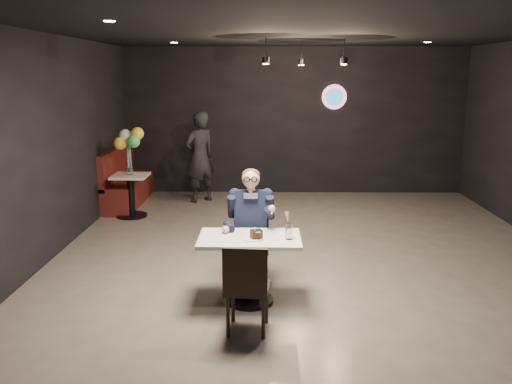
{
  "coord_description": "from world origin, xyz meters",
  "views": [
    {
      "loc": [
        -0.6,
        -6.75,
        2.48
      ],
      "look_at": [
        -0.71,
        -0.56,
        1.11
      ],
      "focal_mm": 38.0,
      "sensor_mm": 36.0,
      "label": 1
    }
  ],
  "objects_px": {
    "chair_far": "(251,247)",
    "side_table": "(131,196)",
    "sundae_glass": "(289,231)",
    "main_table": "(250,270)",
    "seated_man": "(251,226)",
    "passerby": "(200,157)",
    "booth_bench": "(128,176)",
    "chair_near": "(248,286)",
    "balloon_vase": "(130,170)"
  },
  "relations": [
    {
      "from": "chair_near",
      "to": "main_table",
      "type": "bearing_deg",
      "value": 94.81
    },
    {
      "from": "sundae_glass",
      "to": "passerby",
      "type": "relative_size",
      "value": 0.1
    },
    {
      "from": "seated_man",
      "to": "side_table",
      "type": "bearing_deg",
      "value": 125.58
    },
    {
      "from": "main_table",
      "to": "side_table",
      "type": "height_order",
      "value": "side_table"
    },
    {
      "from": "main_table",
      "to": "sundae_glass",
      "type": "height_order",
      "value": "sundae_glass"
    },
    {
      "from": "sundae_glass",
      "to": "booth_bench",
      "type": "distance_m",
      "value": 5.51
    },
    {
      "from": "chair_near",
      "to": "sundae_glass",
      "type": "height_order",
      "value": "same"
    },
    {
      "from": "seated_man",
      "to": "sundae_glass",
      "type": "height_order",
      "value": "seated_man"
    },
    {
      "from": "seated_man",
      "to": "side_table",
      "type": "distance_m",
      "value": 3.77
    },
    {
      "from": "chair_far",
      "to": "seated_man",
      "type": "bearing_deg",
      "value": 0.0
    },
    {
      "from": "booth_bench",
      "to": "chair_far",
      "type": "bearing_deg",
      "value": -58.49
    },
    {
      "from": "booth_bench",
      "to": "passerby",
      "type": "relative_size",
      "value": 1.22
    },
    {
      "from": "sundae_glass",
      "to": "seated_man",
      "type": "bearing_deg",
      "value": 124.23
    },
    {
      "from": "main_table",
      "to": "seated_man",
      "type": "xyz_separation_m",
      "value": [
        0.0,
        0.55,
        0.34
      ]
    },
    {
      "from": "passerby",
      "to": "chair_near",
      "type": "bearing_deg",
      "value": 60.49
    },
    {
      "from": "passerby",
      "to": "seated_man",
      "type": "bearing_deg",
      "value": 63.67
    },
    {
      "from": "chair_far",
      "to": "seated_man",
      "type": "relative_size",
      "value": 0.64
    },
    {
      "from": "sundae_glass",
      "to": "side_table",
      "type": "bearing_deg",
      "value": 125.36
    },
    {
      "from": "main_table",
      "to": "booth_bench",
      "type": "bearing_deg",
      "value": 118.36
    },
    {
      "from": "booth_bench",
      "to": "passerby",
      "type": "height_order",
      "value": "passerby"
    },
    {
      "from": "sundae_glass",
      "to": "main_table",
      "type": "bearing_deg",
      "value": 170.9
    },
    {
      "from": "main_table",
      "to": "seated_man",
      "type": "distance_m",
      "value": 0.65
    },
    {
      "from": "main_table",
      "to": "chair_near",
      "type": "relative_size",
      "value": 1.2
    },
    {
      "from": "sundae_glass",
      "to": "balloon_vase",
      "type": "bearing_deg",
      "value": 125.36
    },
    {
      "from": "seated_man",
      "to": "side_table",
      "type": "height_order",
      "value": "seated_man"
    },
    {
      "from": "chair_far",
      "to": "booth_bench",
      "type": "distance_m",
      "value": 4.75
    },
    {
      "from": "chair_far",
      "to": "chair_near",
      "type": "bearing_deg",
      "value": -90.0
    },
    {
      "from": "main_table",
      "to": "balloon_vase",
      "type": "xyz_separation_m",
      "value": [
        -2.18,
        3.6,
        0.45
      ]
    },
    {
      "from": "booth_bench",
      "to": "passerby",
      "type": "bearing_deg",
      "value": 7.69
    },
    {
      "from": "side_table",
      "to": "balloon_vase",
      "type": "height_order",
      "value": "balloon_vase"
    },
    {
      "from": "seated_man",
      "to": "booth_bench",
      "type": "height_order",
      "value": "seated_man"
    },
    {
      "from": "main_table",
      "to": "balloon_vase",
      "type": "height_order",
      "value": "balloon_vase"
    },
    {
      "from": "chair_far",
      "to": "sundae_glass",
      "type": "relative_size",
      "value": 5.4
    },
    {
      "from": "sundae_glass",
      "to": "balloon_vase",
      "type": "relative_size",
      "value": 1.1
    },
    {
      "from": "main_table",
      "to": "seated_man",
      "type": "bearing_deg",
      "value": 90.0
    },
    {
      "from": "sundae_glass",
      "to": "passerby",
      "type": "distance_m",
      "value": 5.09
    },
    {
      "from": "booth_bench",
      "to": "balloon_vase",
      "type": "height_order",
      "value": "booth_bench"
    },
    {
      "from": "seated_man",
      "to": "passerby",
      "type": "relative_size",
      "value": 0.81
    },
    {
      "from": "main_table",
      "to": "chair_far",
      "type": "relative_size",
      "value": 1.2
    },
    {
      "from": "passerby",
      "to": "main_table",
      "type": "bearing_deg",
      "value": 62.05
    },
    {
      "from": "chair_far",
      "to": "side_table",
      "type": "distance_m",
      "value": 3.75
    },
    {
      "from": "chair_near",
      "to": "seated_man",
      "type": "height_order",
      "value": "seated_man"
    },
    {
      "from": "side_table",
      "to": "balloon_vase",
      "type": "relative_size",
      "value": 4.88
    },
    {
      "from": "chair_near",
      "to": "passerby",
      "type": "relative_size",
      "value": 0.52
    },
    {
      "from": "seated_man",
      "to": "balloon_vase",
      "type": "xyz_separation_m",
      "value": [
        -2.18,
        3.05,
        0.11
      ]
    },
    {
      "from": "chair_near",
      "to": "side_table",
      "type": "bearing_deg",
      "value": 121.89
    },
    {
      "from": "sundae_glass",
      "to": "booth_bench",
      "type": "xyz_separation_m",
      "value": [
        -2.9,
        4.67,
        -0.3
      ]
    },
    {
      "from": "chair_near",
      "to": "balloon_vase",
      "type": "bearing_deg",
      "value": 121.89
    },
    {
      "from": "seated_man",
      "to": "side_table",
      "type": "relative_size",
      "value": 1.9
    },
    {
      "from": "passerby",
      "to": "chair_far",
      "type": "bearing_deg",
      "value": 63.67
    }
  ]
}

